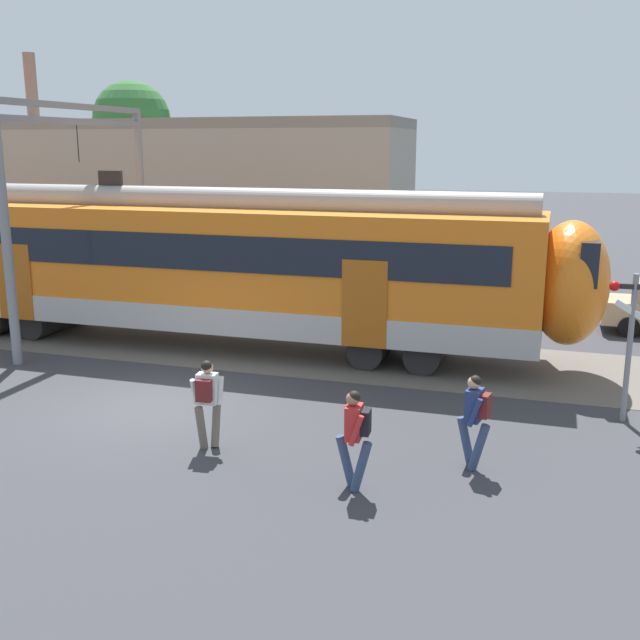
% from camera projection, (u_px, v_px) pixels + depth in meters
% --- Properties ---
extents(ground_plane, '(160.00, 160.00, 0.00)m').
position_uv_depth(ground_plane, '(152.00, 407.00, 15.87)').
color(ground_plane, '#38383D').
extents(pedestrian_white, '(0.54, 0.67, 1.67)m').
position_uv_depth(pedestrian_white, '(207.00, 397.00, 13.49)').
color(pedestrian_white, '#6B6051').
rests_on(pedestrian_white, ground).
extents(pedestrian_red, '(0.65, 0.53, 1.67)m').
position_uv_depth(pedestrian_red, '(355.00, 431.00, 11.87)').
color(pedestrian_red, navy).
rests_on(pedestrian_red, ground).
extents(pedestrian_navy, '(0.62, 0.60, 1.67)m').
position_uv_depth(pedestrian_navy, '(475.00, 414.00, 12.65)').
color(pedestrian_navy, navy).
rests_on(pedestrian_navy, ground).
extents(catenary_gantry, '(0.24, 6.64, 6.53)m').
position_uv_depth(catenary_gantry, '(81.00, 185.00, 20.99)').
color(catenary_gantry, gray).
rests_on(catenary_gantry, ground).
extents(crossing_signal, '(0.96, 0.22, 3.00)m').
position_uv_depth(crossing_signal, '(632.00, 324.00, 14.60)').
color(crossing_signal, gray).
rests_on(crossing_signal, ground).
extents(background_building, '(20.14, 5.00, 9.20)m').
position_uv_depth(background_building, '(163.00, 200.00, 31.01)').
color(background_building, gray).
rests_on(background_building, ground).
extents(street_tree_left, '(3.44, 3.44, 8.23)m').
position_uv_depth(street_tree_left, '(132.00, 121.00, 33.55)').
color(street_tree_left, brown).
rests_on(street_tree_left, ground).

